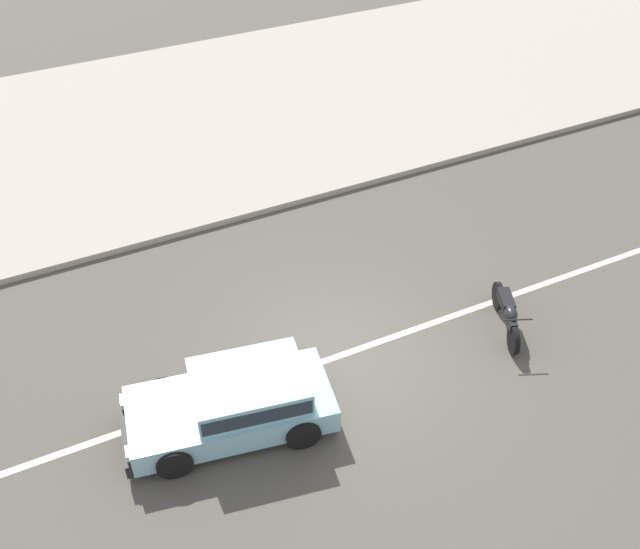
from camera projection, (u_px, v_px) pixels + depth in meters
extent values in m
plane|color=#544F47|center=(338.00, 356.00, 14.22)|extent=(160.00, 160.00, 0.00)
cube|color=silver|center=(338.00, 356.00, 14.22)|extent=(50.40, 0.14, 0.01)
cube|color=#ADA393|center=(180.00, 123.00, 21.00)|extent=(68.00, 10.00, 0.15)
cube|color=#93C6D6|center=(231.00, 409.00, 12.73)|extent=(3.66, 2.13, 0.48)
cube|color=#93C6D6|center=(249.00, 386.00, 12.50)|extent=(2.11, 1.71, 0.46)
cube|color=#28333D|center=(249.00, 386.00, 12.50)|extent=(2.04, 1.73, 0.29)
cube|color=black|center=(126.00, 435.00, 12.42)|extent=(0.38, 1.54, 0.28)
cube|color=white|center=(129.00, 454.00, 11.89)|extent=(0.12, 0.25, 0.14)
cube|color=white|center=(123.00, 402.00, 12.70)|extent=(0.12, 0.25, 0.14)
cylinder|color=black|center=(174.00, 462.00, 12.02)|extent=(0.63, 0.32, 0.60)
cylinder|color=black|center=(163.00, 394.00, 13.12)|extent=(0.63, 0.32, 0.60)
cylinder|color=black|center=(303.00, 433.00, 12.47)|extent=(0.63, 0.32, 0.60)
cylinder|color=black|center=(282.00, 369.00, 13.57)|extent=(0.63, 0.32, 0.60)
cylinder|color=black|center=(513.00, 340.00, 14.16)|extent=(0.31, 0.56, 0.56)
cylinder|color=black|center=(498.00, 296.00, 15.13)|extent=(0.31, 0.56, 0.56)
cube|color=black|center=(507.00, 310.00, 14.51)|extent=(0.54, 1.05, 0.18)
cube|color=black|center=(506.00, 299.00, 14.54)|extent=(0.44, 0.62, 0.12)
ellipsoid|color=black|center=(511.00, 313.00, 14.27)|extent=(0.37, 0.46, 0.22)
cylinder|color=#232326|center=(518.00, 320.00, 13.86)|extent=(0.53, 0.24, 0.03)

